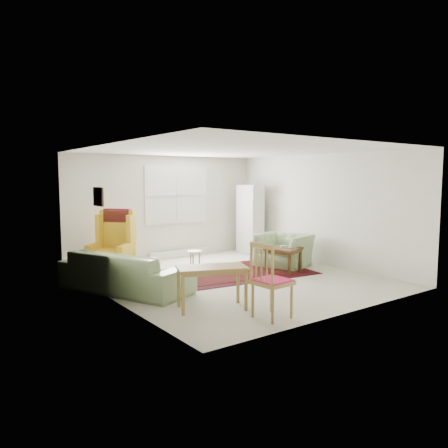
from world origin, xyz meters
TOP-DOWN VIEW (x-y plane):
  - room at (0.02, 0.21)m, footprint 5.04×5.54m
  - rug at (0.37, 0.39)m, footprint 3.24×2.30m
  - sofa at (-2.10, 0.33)m, footprint 1.82×2.57m
  - armchair at (1.68, 0.32)m, footprint 1.27×1.35m
  - wingback_chair at (-1.81, 1.71)m, footprint 1.12×1.12m
  - coffee_table at (1.23, -0.14)m, footprint 0.81×0.81m
  - stool at (-0.20, 1.10)m, footprint 0.39×0.39m
  - cabinet at (2.10, 2.04)m, footprint 0.38×0.72m
  - desk at (-1.47, -1.42)m, footprint 1.14×0.85m
  - desk_chair at (-1.02, -2.27)m, footprint 0.51×0.51m

SIDE VIEW (x-z plane):
  - rug at x=0.37m, z-range 0.00..0.03m
  - stool at x=-0.20m, z-range 0.00..0.42m
  - coffee_table at x=1.23m, z-range 0.00..0.52m
  - desk at x=-1.47m, z-range 0.00..0.65m
  - armchair at x=1.68m, z-range 0.00..0.86m
  - sofa at x=-2.10m, z-range 0.00..0.97m
  - desk_chair at x=-1.02m, z-range 0.00..1.08m
  - wingback_chair at x=-1.81m, z-range 0.00..1.33m
  - cabinet at x=2.10m, z-range 0.00..1.78m
  - room at x=0.02m, z-range 0.00..2.51m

